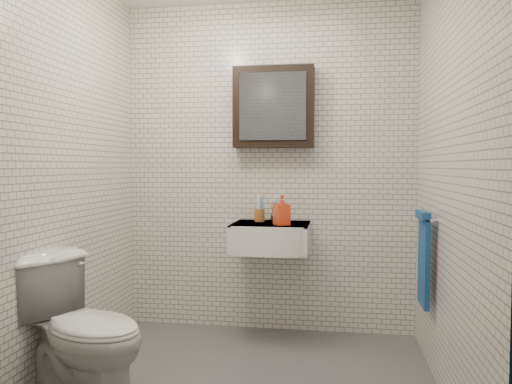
% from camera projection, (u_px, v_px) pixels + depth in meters
% --- Properties ---
extents(ground, '(2.20, 2.00, 0.01)m').
position_uv_depth(ground, '(245.00, 383.00, 2.89)').
color(ground, '#4E5056').
rests_on(ground, ground).
extents(room_shell, '(2.22, 2.02, 2.51)m').
position_uv_depth(room_shell, '(245.00, 130.00, 2.81)').
color(room_shell, silver).
rests_on(room_shell, ground).
extents(washbasin, '(0.55, 0.50, 0.20)m').
position_uv_depth(washbasin, '(270.00, 237.00, 3.57)').
color(washbasin, white).
rests_on(washbasin, room_shell).
extents(faucet, '(0.06, 0.20, 0.15)m').
position_uv_depth(faucet, '(274.00, 212.00, 3.75)').
color(faucet, silver).
rests_on(faucet, washbasin).
extents(mirror_cabinet, '(0.60, 0.15, 0.60)m').
position_uv_depth(mirror_cabinet, '(274.00, 107.00, 3.71)').
color(mirror_cabinet, black).
rests_on(mirror_cabinet, room_shell).
extents(towel_rail, '(0.09, 0.30, 0.58)m').
position_uv_depth(towel_rail, '(424.00, 255.00, 3.03)').
color(towel_rail, silver).
rests_on(towel_rail, room_shell).
extents(toothbrush_cup, '(0.09, 0.09, 0.21)m').
position_uv_depth(toothbrush_cup, '(260.00, 215.00, 3.71)').
color(toothbrush_cup, '#9C5827').
rests_on(toothbrush_cup, washbasin).
extents(soap_bottle, '(0.13, 0.13, 0.21)m').
position_uv_depth(soap_bottle, '(282.00, 210.00, 3.49)').
color(soap_bottle, '#DA5117').
rests_on(soap_bottle, washbasin).
extents(toilet, '(0.89, 0.72, 0.79)m').
position_uv_depth(toilet, '(82.00, 331.00, 2.61)').
color(toilet, white).
rests_on(toilet, ground).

